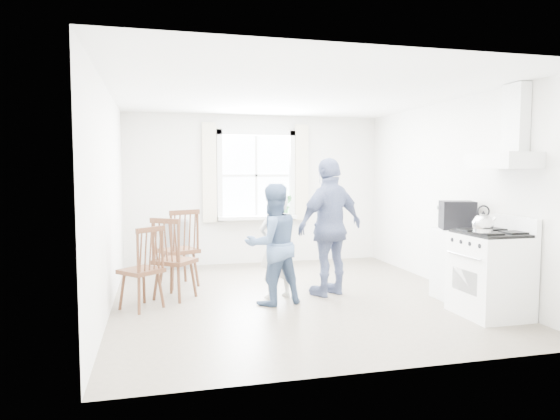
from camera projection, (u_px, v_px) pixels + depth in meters
The scene contains 16 objects.
room_shell at pixel (294, 197), 6.37m from camera, with size 4.62×5.12×2.64m.
window_assembly at pixel (256, 181), 8.72m from camera, with size 1.88×0.24×1.70m.
range_hood at pixel (507, 146), 5.51m from camera, with size 0.45×0.76×0.94m.
shelf_unit at pixel (176, 244), 8.35m from camera, with size 0.40×0.30×0.80m, color gray.
gas_stove at pixel (490, 273), 5.58m from camera, with size 0.68×0.76×1.12m.
kettle at pixel (483, 224), 5.36m from camera, with size 0.22×0.22×0.32m.
low_cabinet at pixel (459, 265), 6.28m from camera, with size 0.50×0.55×0.90m, color silver.
stereo_stack at pixel (457, 215), 6.24m from camera, with size 0.49×0.47×0.35m.
cardboard_box at pixel (470, 224), 6.17m from camera, with size 0.25×0.18×0.16m, color #9A724A.
windsor_chair_a at pixel (182, 240), 6.93m from camera, with size 0.61×0.61×1.11m.
windsor_chair_b at pixel (169, 250), 6.24m from camera, with size 0.62×0.61×1.06m.
windsor_chair_c at pixel (147, 259), 5.80m from camera, with size 0.58×0.58×1.00m.
person_left at pixel (277, 245), 6.36m from camera, with size 0.50×0.50×1.36m, color white.
person_mid at pixel (273, 244), 6.07m from camera, with size 0.72×0.72×1.48m, color #496189.
person_right at pixel (330, 227), 6.51m from camera, with size 1.05×1.05×1.80m, color navy.
potted_plant at pixel (286, 205), 8.80m from camera, with size 0.20×0.20×0.36m, color #377C3B.
Camera 1 is at (-1.71, -6.13, 1.63)m, focal length 32.00 mm.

